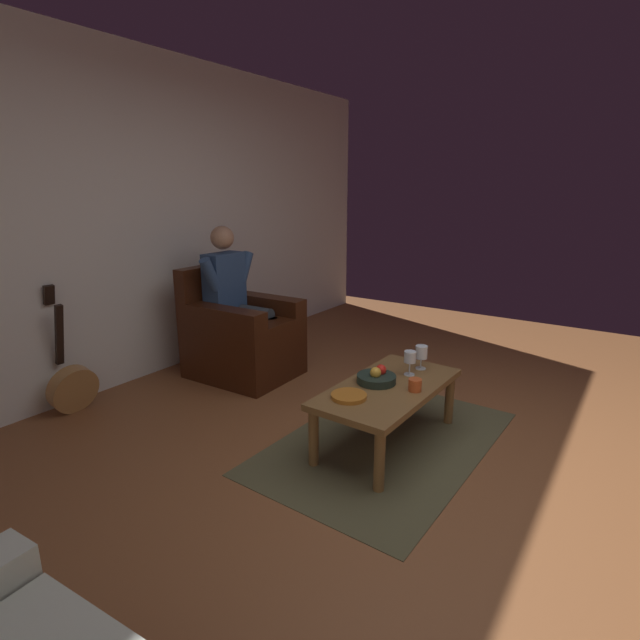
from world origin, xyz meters
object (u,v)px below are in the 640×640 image
armchair (240,337)px  fruit_bowl (377,377)px  wine_glass_near (410,358)px  wine_glass_far (421,353)px  candle_jar (415,385)px  decorative_dish (349,396)px  person_seated (236,297)px  guitar (72,384)px  coffee_table (388,394)px

armchair → fruit_bowl: bearing=74.7°
wine_glass_near → wine_glass_far: bearing=173.6°
wine_glass_near → candle_jar: (0.22, 0.14, -0.08)m
decorative_dish → fruit_bowl: bearing=175.8°
person_seated → wine_glass_far: size_ratio=7.81×
guitar → wine_glass_near: 2.41m
fruit_bowl → candle_jar: 0.25m
wine_glass_far → armchair: bearing=-89.5°
armchair → decorative_dish: armchair is taller
guitar → fruit_bowl: 2.19m
armchair → guitar: armchair is taller
fruit_bowl → decorative_dish: bearing=-4.2°
wine_glass_near → candle_jar: wine_glass_near is taller
decorative_dish → candle_jar: candle_jar is taller
candle_jar → guitar: bearing=-68.7°
wine_glass_near → person_seated: bearing=-94.5°
decorative_dish → candle_jar: bearing=138.9°
person_seated → decorative_dish: person_seated is taller
guitar → wine_glass_far: size_ratio=5.70×
armchair → wine_glass_far: bearing=89.0°
coffee_table → candle_jar: 0.19m
wine_glass_near → wine_glass_far: (-0.15, 0.02, -0.00)m
armchair → wine_glass_near: bearing=83.8°
person_seated → candle_jar: 1.85m
person_seated → decorative_dish: size_ratio=6.05×
fruit_bowl → wine_glass_near: bearing=153.7°
coffee_table → wine_glass_far: (-0.39, 0.05, 0.16)m
coffee_table → guitar: guitar is taller
coffee_table → person_seated: bearing=-102.8°
armchair → decorative_dish: (0.67, 1.49, 0.06)m
armchair → fruit_bowl: (0.37, 1.51, 0.09)m
wine_glass_near → wine_glass_far: same height
guitar → wine_glass_far: 2.49m
fruit_bowl → decorative_dish: (0.30, -0.02, -0.02)m
person_seated → decorative_dish: (0.67, 1.52, -0.28)m
person_seated → coffee_table: size_ratio=1.17×
coffee_table → wine_glass_near: size_ratio=6.73×
wine_glass_far → guitar: bearing=-59.6°
coffee_table → wine_glass_far: wine_glass_far is taller
wine_glass_near → coffee_table: bearing=-8.0°
wine_glass_near → decorative_dish: 0.57m
guitar → candle_jar: size_ratio=11.50×
guitar → decorative_dish: bearing=105.9°
coffee_table → armchair: bearing=-103.1°
coffee_table → candle_jar: size_ratio=13.53×
fruit_bowl → wine_glass_far: bearing=160.9°
wine_glass_far → candle_jar: size_ratio=2.02×
armchair → wine_glass_far: armchair is taller
armchair → wine_glass_near: (0.13, 1.63, 0.17)m
wine_glass_near → guitar: bearing=-62.5°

